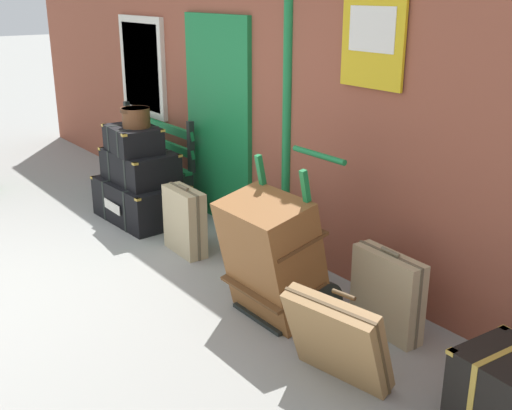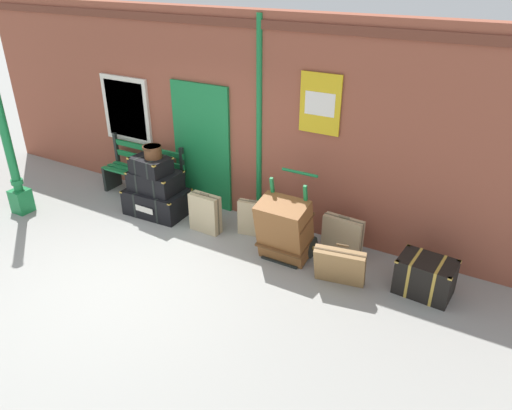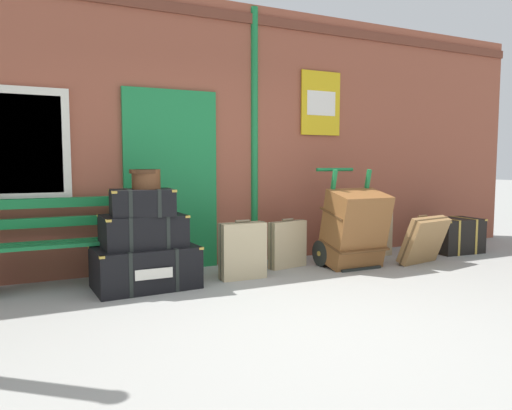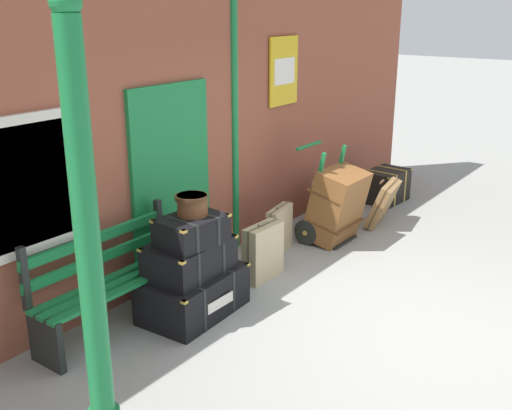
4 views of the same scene
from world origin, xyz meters
name	(u,v)px [view 4 (image 4 of 4)]	position (x,y,z in m)	size (l,w,h in m)	color
ground_plane	(399,331)	(0.00, 0.00, 0.00)	(60.00, 60.00, 0.00)	gray
brick_facade	(181,127)	(-0.02, 2.60, 1.60)	(10.40, 0.35, 3.20)	brown
lamp_post	(96,331)	(-2.85, 0.63, 1.11)	(0.28, 0.28, 2.93)	#197A3D
platform_bench	(111,283)	(-1.47, 2.16, 0.44)	(1.60, 0.43, 1.01)	#197A3D
steamer_trunk_base	(193,293)	(-0.84, 1.75, 0.21)	(1.04, 0.70, 0.43)	black
steamer_trunk_middle	(190,258)	(-0.85, 1.76, 0.58)	(0.82, 0.57, 0.33)	black
steamer_trunk_top	(191,230)	(-0.87, 1.71, 0.87)	(0.64, 0.49, 0.27)	black
round_hatbox	(192,203)	(-0.82, 1.74, 1.11)	(0.30, 0.30, 0.20)	brown
porters_trolley	(324,218)	(1.62, 1.74, 0.27)	(0.71, 0.61, 1.20)	black
large_brown_trunk	(337,205)	(1.62, 1.57, 0.48)	(0.70, 0.62, 0.95)	brown
suitcase_caramel	(263,252)	(0.20, 1.67, 0.31)	(0.51, 0.20, 0.65)	tan
suitcase_umber	(383,203)	(2.53, 1.36, 0.30)	(0.70, 0.45, 0.61)	olive
suitcase_tan	(279,230)	(0.91, 1.94, 0.28)	(0.51, 0.22, 0.60)	tan
suitcase_beige	(328,198)	(2.29, 2.07, 0.30)	(0.59, 0.19, 0.64)	tan
corner_trunk	(386,186)	(3.52, 1.77, 0.24)	(0.72, 0.53, 0.49)	black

